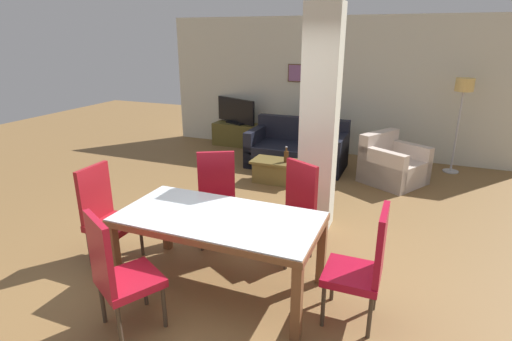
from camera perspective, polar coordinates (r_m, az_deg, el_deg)
name	(u,v)px	position (r m, az deg, el deg)	size (l,w,h in m)	color
ground_plane	(221,285)	(4.12, -5.06, -15.99)	(18.00, 18.00, 0.00)	brown
back_wall	(334,87)	(8.33, 11.11, 11.63)	(7.20, 0.09, 2.70)	beige
divider_pillar	(320,122)	(4.91, 9.06, 6.86)	(0.42, 0.31, 2.70)	beige
dining_table	(219,229)	(3.81, -5.33, -8.38)	(1.89, 0.95, 0.76)	brown
dining_chair_head_right	(364,264)	(3.50, 15.18, -12.72)	(0.46, 0.46, 1.06)	#A20D27
dining_chair_head_left	(106,212)	(4.56, -20.69, -5.56)	(0.46, 0.46, 1.06)	maroon
dining_chair_far_right	(293,208)	(4.39, 5.33, -5.32)	(0.62, 0.62, 1.06)	maroon
dining_chair_near_left	(118,271)	(3.47, -19.12, -13.44)	(0.62, 0.62, 1.06)	maroon
dining_chair_far_left	(217,195)	(4.72, -5.60, -3.54)	(0.62, 0.62, 1.06)	maroon
sofa	(297,151)	(7.47, 5.92, 2.79)	(1.76, 0.92, 0.87)	black
armchair	(392,166)	(6.99, 18.83, 0.63)	(1.16, 1.17, 0.81)	beige
coffee_table	(276,171)	(6.65, 2.82, -0.06)	(0.78, 0.46, 0.38)	brown
bottle	(286,156)	(6.49, 4.34, 2.06)	(0.08, 0.08, 0.26)	#4C2D14
tv_stand	(236,134)	(8.89, -2.85, 5.17)	(1.01, 0.40, 0.49)	brown
tv_screen	(236,111)	(8.79, -2.91, 8.42)	(1.05, 0.50, 0.55)	black
floor_lamp	(463,94)	(7.73, 27.48, 9.62)	(0.30, 0.30, 1.66)	#B7B7BC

